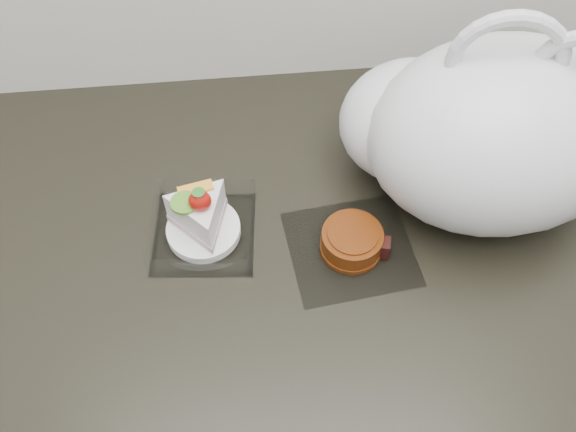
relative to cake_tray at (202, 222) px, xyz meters
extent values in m
cube|color=black|center=(0.16, -0.02, -0.50)|extent=(2.00, 0.60, 0.86)
cube|color=black|center=(0.16, -0.02, -0.05)|extent=(2.04, 0.64, 0.04)
cube|color=white|center=(0.00, 0.00, -0.03)|extent=(0.14, 0.14, 0.00)
cylinder|color=white|center=(0.00, 0.00, -0.02)|extent=(0.09, 0.09, 0.01)
ellipsoid|color=red|center=(0.00, -0.01, 0.06)|extent=(0.03, 0.02, 0.03)
cone|color=#2D7223|center=(0.00, -0.01, 0.07)|extent=(0.02, 0.02, 0.01)
cylinder|color=#63AC32|center=(-0.02, 0.00, 0.05)|extent=(0.03, 0.03, 0.00)
cube|color=#FFA430|center=(0.00, 0.02, 0.05)|extent=(0.05, 0.02, 0.00)
cube|color=white|center=(0.19, -0.04, -0.03)|extent=(0.17, 0.16, 0.00)
cylinder|color=#612B0B|center=(0.19, -0.04, -0.01)|extent=(0.10, 0.10, 0.03)
cylinder|color=#612B0B|center=(0.19, -0.04, -0.02)|extent=(0.10, 0.10, 0.01)
cylinder|color=#612B0B|center=(0.19, -0.04, 0.01)|extent=(0.08, 0.08, 0.00)
cube|color=black|center=(0.22, -0.05, -0.01)|extent=(0.03, 0.02, 0.03)
ellipsoid|color=silver|center=(0.37, 0.03, 0.09)|extent=(0.39, 0.35, 0.24)
ellipsoid|color=silver|center=(0.28, 0.08, 0.07)|extent=(0.23, 0.22, 0.16)
torus|color=silver|center=(0.35, 0.03, 0.20)|extent=(0.13, 0.04, 0.13)
camera|label=1|loc=(0.06, -0.47, 0.66)|focal=40.00mm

